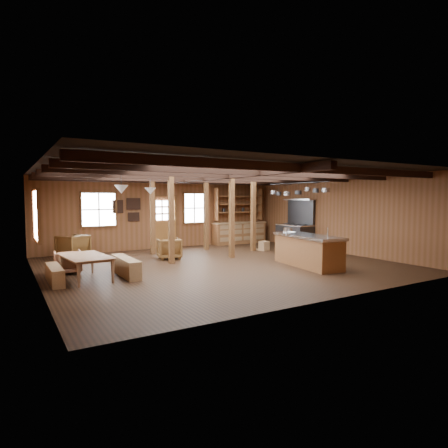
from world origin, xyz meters
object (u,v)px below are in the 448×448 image
(kitchen_island, at_px, (308,250))
(dining_table, at_px, (87,267))
(commercial_range, at_px, (296,232))
(armchair_b, at_px, (169,249))
(armchair_c, at_px, (68,262))
(armchair_a, at_px, (73,246))

(kitchen_island, bearing_deg, dining_table, 173.96)
(commercial_range, relative_size, armchair_b, 2.65)
(kitchen_island, relative_size, commercial_range, 1.30)
(dining_table, distance_m, armchair_c, 1.10)
(commercial_range, relative_size, dining_table, 1.16)
(kitchen_island, distance_m, armchair_a, 7.80)
(kitchen_island, relative_size, armchair_a, 3.02)
(commercial_range, bearing_deg, kitchen_island, -127.00)
(commercial_range, distance_m, armchair_c, 8.90)
(commercial_range, height_order, armchair_c, commercial_range)
(armchair_b, bearing_deg, commercial_range, -168.55)
(armchair_a, distance_m, armchair_c, 2.85)
(kitchen_island, height_order, armchair_b, kitchen_island)
(commercial_range, bearing_deg, dining_table, -167.18)
(armchair_a, relative_size, armchair_b, 1.15)
(dining_table, distance_m, armchair_a, 3.87)
(armchair_a, xyz_separation_m, armchair_c, (-0.57, -2.79, -0.08))
(dining_table, xyz_separation_m, armchair_c, (-0.30, 1.06, 0.01))
(commercial_range, xyz_separation_m, armchair_b, (-5.57, -0.03, -0.30))
(commercial_range, xyz_separation_m, armchair_a, (-8.28, 1.91, -0.25))
(commercial_range, height_order, armchair_b, commercial_range)
(commercial_range, bearing_deg, armchair_c, -174.31)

